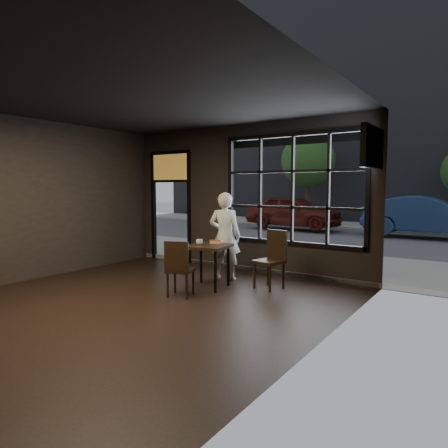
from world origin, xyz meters
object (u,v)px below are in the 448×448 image
Objects in this scene: navy_car at (428,216)px; cafe_table at (208,266)px; man at (225,236)px; chair_near at (180,268)px.

cafe_table is at bearing 166.20° from navy_car.
chair_near is at bearing 73.94° from man.
chair_near is 1.52m from man.
cafe_table is at bearing 79.84° from man.
cafe_table is 0.46× the size of man.
chair_near is 0.55× the size of man.
man is (-0.09, 1.46, 0.39)m from chair_near.
navy_car reaches higher than chair_near.
man is at bearing 164.55° from navy_car.
navy_car is (2.29, 10.19, 0.42)m from cafe_table.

